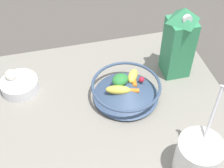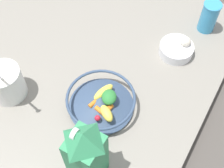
{
  "view_description": "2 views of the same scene",
  "coord_description": "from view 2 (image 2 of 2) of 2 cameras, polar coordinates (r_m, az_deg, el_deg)",
  "views": [
    {
      "loc": [
        -0.04,
        -0.49,
        0.85
      ],
      "look_at": [
        0.13,
        0.18,
        0.14
      ],
      "focal_mm": 50.0,
      "sensor_mm": 36.0,
      "label": 1
    },
    {
      "loc": [
        0.63,
        0.5,
        1.0
      ],
      "look_at": [
        0.14,
        0.22,
        0.14
      ],
      "focal_mm": 50.0,
      "sensor_mm": 36.0,
      "label": 2
    }
  ],
  "objects": [
    {
      "name": "garlic_bowl",
      "position": [
        1.23,
        11.77,
        6.31
      ],
      "size": [
        0.13,
        0.13,
        0.08
      ],
      "color": "white",
      "rests_on": "countertop"
    },
    {
      "name": "fruit_bowl",
      "position": [
        1.06,
        -1.96,
        -3.22
      ],
      "size": [
        0.24,
        0.24,
        0.08
      ],
      "color": "#384C6B",
      "rests_on": "countertop"
    },
    {
      "name": "ground_plane",
      "position": [
        1.28,
        -5.34,
        5.06
      ],
      "size": [
        6.0,
        6.0,
        0.0
      ],
      "primitive_type": "plane",
      "color": "#4C4742"
    },
    {
      "name": "countertop",
      "position": [
        1.26,
        -5.42,
        5.73
      ],
      "size": [
        1.06,
        1.06,
        0.05
      ],
      "color": "gray",
      "rests_on": "ground_plane"
    },
    {
      "name": "drinking_cup",
      "position": [
        1.32,
        17.33,
        11.75
      ],
      "size": [
        0.07,
        0.07,
        0.13
      ],
      "color": "#3893C6",
      "rests_on": "countertop"
    },
    {
      "name": "yogurt_tub",
      "position": [
        1.12,
        -18.93,
        0.37
      ],
      "size": [
        0.13,
        0.14,
        0.26
      ],
      "color": "white",
      "rests_on": "countertop"
    },
    {
      "name": "milk_carton",
      "position": [
        0.87,
        -4.75,
        -12.76
      ],
      "size": [
        0.09,
        0.09,
        0.27
      ],
      "color": "#338C59",
      "rests_on": "countertop"
    }
  ]
}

